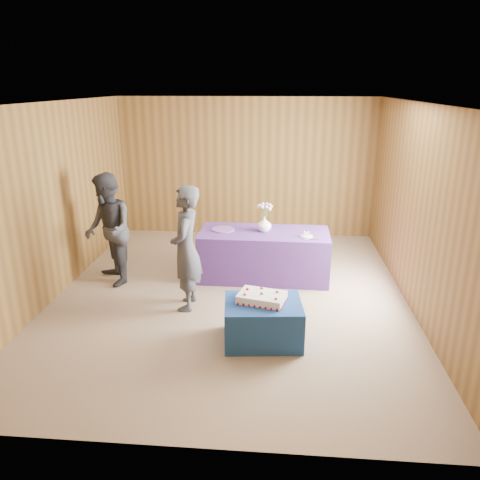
# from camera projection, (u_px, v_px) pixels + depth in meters

# --- Properties ---
(ground) EXTENTS (6.00, 6.00, 0.00)m
(ground) POSITION_uv_depth(u_px,v_px,m) (231.00, 296.00, 6.79)
(ground) COLOR #876F5D
(ground) RESTS_ON ground
(room_shell) EXTENTS (5.04, 6.04, 2.72)m
(room_shell) POSITION_uv_depth(u_px,v_px,m) (230.00, 173.00, 6.22)
(room_shell) COLOR brown
(room_shell) RESTS_ON ground
(cake_table) EXTENTS (0.97, 0.79, 0.50)m
(cake_table) POSITION_uv_depth(u_px,v_px,m) (263.00, 322.00, 5.54)
(cake_table) COLOR #1A4194
(cake_table) RESTS_ON ground
(serving_table) EXTENTS (2.01, 0.93, 0.75)m
(serving_table) POSITION_uv_depth(u_px,v_px,m) (264.00, 255.00, 7.35)
(serving_table) COLOR #583085
(serving_table) RESTS_ON ground
(sheet_cake) EXTENTS (0.63, 0.51, 0.13)m
(sheet_cake) POSITION_uv_depth(u_px,v_px,m) (262.00, 297.00, 5.48)
(sheet_cake) COLOR white
(sheet_cake) RESTS_ON cake_table
(vase) EXTENTS (0.22, 0.22, 0.23)m
(vase) POSITION_uv_depth(u_px,v_px,m) (264.00, 224.00, 7.22)
(vase) COLOR white
(vase) RESTS_ON serving_table
(flower_spray) EXTENTS (0.25, 0.24, 0.19)m
(flower_spray) POSITION_uv_depth(u_px,v_px,m) (265.00, 207.00, 7.14)
(flower_spray) COLOR #366227
(flower_spray) RESTS_ON vase
(platter) EXTENTS (0.39, 0.39, 0.02)m
(platter) POSITION_uv_depth(u_px,v_px,m) (223.00, 229.00, 7.31)
(platter) COLOR #7850A0
(platter) RESTS_ON serving_table
(plate) EXTENTS (0.21, 0.21, 0.01)m
(plate) POSITION_uv_depth(u_px,v_px,m) (307.00, 236.00, 7.01)
(plate) COLOR silver
(plate) RESTS_ON serving_table
(cake_slice) EXTENTS (0.08, 0.07, 0.09)m
(cake_slice) POSITION_uv_depth(u_px,v_px,m) (307.00, 234.00, 6.99)
(cake_slice) COLOR white
(cake_slice) RESTS_ON plate
(knife) EXTENTS (0.26, 0.05, 0.00)m
(knife) POSITION_uv_depth(u_px,v_px,m) (310.00, 240.00, 6.86)
(knife) COLOR silver
(knife) RESTS_ON serving_table
(guest_left) EXTENTS (0.43, 0.64, 1.70)m
(guest_left) POSITION_uv_depth(u_px,v_px,m) (186.00, 249.00, 6.20)
(guest_left) COLOR #393B44
(guest_left) RESTS_ON ground
(guest_right) EXTENTS (0.99, 1.05, 1.71)m
(guest_right) POSITION_uv_depth(u_px,v_px,m) (108.00, 230.00, 6.98)
(guest_right) COLOR #303139
(guest_right) RESTS_ON ground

